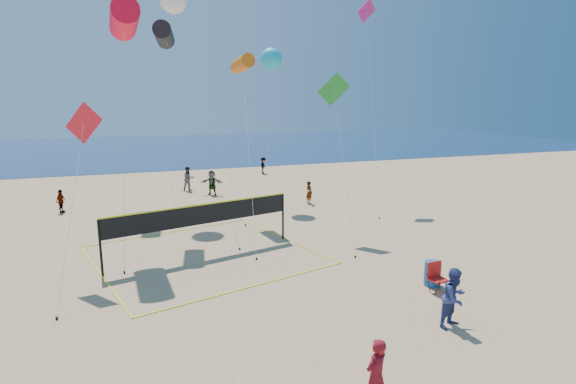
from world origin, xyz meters
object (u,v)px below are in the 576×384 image
object	(u,v)px
trash_barrel	(432,274)
volleyball_net	(202,220)
camp_chair	(436,275)
woman	(376,376)

from	to	relation	value
trash_barrel	volleyball_net	size ratio (longest dim) A/B	0.09
camp_chair	trash_barrel	size ratio (longest dim) A/B	1.32
camp_chair	volleyball_net	distance (m)	10.22
woman	camp_chair	xyz separation A→B (m)	(5.52, 4.94, -0.25)
woman	volleyball_net	world-z (taller)	volleyball_net
woman	camp_chair	world-z (taller)	woman
camp_chair	volleyball_net	world-z (taller)	volleyball_net
woman	volleyball_net	distance (m)	12.09
woman	camp_chair	size ratio (longest dim) A/B	1.42
camp_chair	volleyball_net	bearing A→B (deg)	132.20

